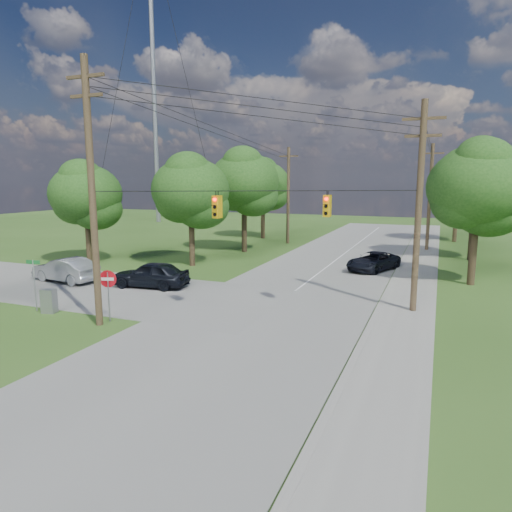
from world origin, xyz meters
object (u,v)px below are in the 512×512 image
at_px(car_main_north, 373,261).
at_px(pole_north_e, 430,197).
at_px(do_not_enter_sign, 108,284).
at_px(pole_sw, 92,191).
at_px(pole_ne, 419,205).
at_px(pole_north_w, 288,195).
at_px(car_cross_dark, 151,274).
at_px(control_cabinet, 49,301).
at_px(car_cross_silver, 66,270).

bearing_deg(car_main_north, pole_north_e, 96.57).
bearing_deg(car_main_north, do_not_enter_sign, -97.17).
relative_size(pole_sw, pole_north_e, 1.20).
xyz_separation_m(pole_ne, pole_north_e, (-0.00, 22.00, -0.34)).
xyz_separation_m(pole_north_w, car_cross_dark, (-1.71, -22.43, -4.28)).
xyz_separation_m(pole_north_w, control_cabinet, (-3.31, -29.00, -4.51)).
height_order(pole_ne, control_cabinet, pole_ne).
bearing_deg(pole_ne, pole_north_w, 122.29).
bearing_deg(pole_ne, car_cross_silver, -176.85).
height_order(car_cross_dark, car_cross_silver, car_cross_dark).
height_order(pole_ne, do_not_enter_sign, pole_ne).
height_order(pole_ne, car_cross_silver, pole_ne).
bearing_deg(pole_north_w, car_cross_silver, -108.74).
distance_m(car_cross_dark, car_main_north, 16.27).
relative_size(pole_sw, car_main_north, 2.46).
xyz_separation_m(car_main_north, control_cabinet, (-13.81, -17.32, -0.09)).
height_order(control_cabinet, do_not_enter_sign, do_not_enter_sign).
distance_m(pole_sw, do_not_enter_sign, 4.45).
height_order(pole_north_e, control_cabinet, pole_north_e).
bearing_deg(car_main_north, control_cabinet, -105.75).
relative_size(car_cross_dark, control_cabinet, 3.90).
height_order(car_cross_dark, do_not_enter_sign, do_not_enter_sign).
distance_m(pole_sw, control_cabinet, 6.75).
bearing_deg(car_cross_dark, pole_ne, 84.97).
bearing_deg(pole_north_w, control_cabinet, -96.51).
relative_size(pole_north_e, car_cross_dark, 2.08).
bearing_deg(pole_sw, car_main_north, 60.60).
relative_size(car_cross_dark, car_cross_silver, 0.99).
bearing_deg(pole_ne, pole_north_e, 90.00).
distance_m(car_cross_silver, do_not_enter_sign, 10.24).
bearing_deg(car_main_north, pole_ne, -48.97).
bearing_deg(car_main_north, car_cross_dark, -115.82).
xyz_separation_m(pole_ne, car_cross_dark, (-15.61, -0.43, -4.62)).
distance_m(pole_sw, car_cross_silver, 11.77).
bearing_deg(pole_north_w, do_not_enter_sign, -89.00).
distance_m(pole_north_e, do_not_enter_sign, 32.12).
xyz_separation_m(pole_ne, do_not_enter_sign, (-13.39, -7.00, -3.65)).
bearing_deg(car_main_north, pole_sw, -96.60).
bearing_deg(control_cabinet, pole_north_e, 47.45).
xyz_separation_m(pole_ne, car_main_north, (-3.40, 10.32, -4.76)).
xyz_separation_m(pole_sw, do_not_enter_sign, (0.11, 0.60, -4.41)).
relative_size(pole_sw, pole_ne, 1.14).
distance_m(pole_ne, pole_north_w, 26.03).
bearing_deg(pole_north_w, car_cross_dark, -94.35).
relative_size(pole_ne, car_cross_dark, 2.19).
bearing_deg(pole_north_e, pole_ne, -90.00).
xyz_separation_m(pole_sw, car_cross_dark, (-2.11, 7.17, -5.38)).
xyz_separation_m(pole_north_e, car_cross_dark, (-15.61, -22.43, -4.28)).
xyz_separation_m(pole_north_e, do_not_enter_sign, (-13.39, -29.00, -3.32)).
distance_m(pole_sw, car_main_north, 21.30).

